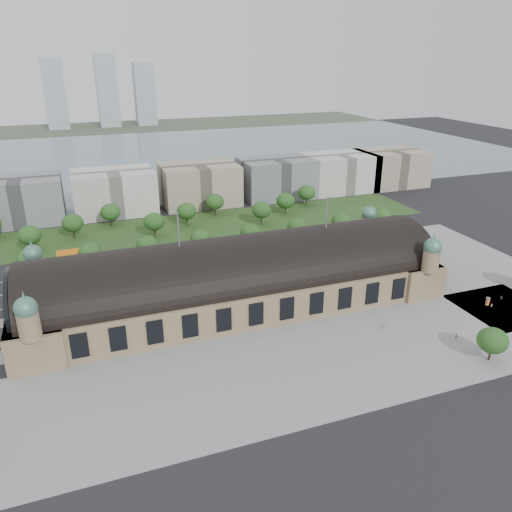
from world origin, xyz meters
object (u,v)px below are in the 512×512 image
object	(u,v)px
bus_west	(222,271)
pedestrian_0	(384,327)
pedestrian_5	(492,305)
parked_car_6	(164,287)
pedestrian_2	(501,298)
parked_car_5	(111,297)
advertising_column	(488,301)
bus_mid	(257,262)
traffic_car_4	(250,266)
parked_car_2	(30,309)
traffic_car_5	(303,247)
parked_car_3	(46,307)
bus_east	(287,262)
pedestrian_1	(456,336)
parked_car_0	(32,304)
parked_car_1	(81,297)
traffic_car_6	(403,245)
traffic_car_2	(18,294)
petrol_station	(76,254)
parked_car_4	(159,289)
traffic_car_1	(33,289)

from	to	relation	value
bus_west	pedestrian_0	bearing A→B (deg)	-146.24
pedestrian_5	parked_car_6	bearing A→B (deg)	-148.42
pedestrian_0	pedestrian_2	bearing A→B (deg)	16.04
parked_car_5	pedestrian_0	size ratio (longest dim) A/B	2.97
advertising_column	bus_mid	bearing A→B (deg)	136.01
traffic_car_4	pedestrian_2	size ratio (longest dim) A/B	2.44
parked_car_2	traffic_car_5	bearing A→B (deg)	61.42
parked_car_5	pedestrian_0	bearing A→B (deg)	21.53
advertising_column	pedestrian_5	distance (m)	1.86
parked_car_3	bus_east	bearing A→B (deg)	59.47
traffic_car_4	parked_car_2	distance (m)	87.65
pedestrian_1	traffic_car_5	bearing A→B (deg)	50.71
traffic_car_4	traffic_car_5	bearing A→B (deg)	104.40
parked_car_3	pedestrian_1	bearing A→B (deg)	27.19
bus_west	pedestrian_0	world-z (taller)	bus_west
parked_car_0	parked_car_1	distance (m)	17.14
advertising_column	parked_car_6	bearing A→B (deg)	153.37
pedestrian_2	parked_car_6	bearing A→B (deg)	41.09
parked_car_1	bus_west	world-z (taller)	bus_west
traffic_car_6	bus_west	bearing A→B (deg)	-89.55
parked_car_6	traffic_car_2	bearing A→B (deg)	-143.15
traffic_car_6	pedestrian_5	world-z (taller)	pedestrian_5
petrol_station	traffic_car_6	distance (m)	150.88
traffic_car_2	traffic_car_4	world-z (taller)	traffic_car_2
bus_west	advertising_column	xyz separation A→B (m)	(83.71, -58.98, -0.30)
pedestrian_0	pedestrian_5	bearing A→B (deg)	12.67
parked_car_2	traffic_car_4	bearing A→B (deg)	57.19
traffic_car_6	traffic_car_5	bearing A→B (deg)	-107.49
traffic_car_6	petrol_station	bearing A→B (deg)	-104.77
traffic_car_5	bus_west	bearing A→B (deg)	103.85
parked_car_1	bus_east	size ratio (longest dim) A/B	0.42
parked_car_4	parked_car_6	xyz separation A→B (m)	(2.27, 1.44, -0.11)
parked_car_3	traffic_car_2	bearing A→B (deg)	-179.73
parked_car_3	parked_car_5	size ratio (longest dim) A/B	0.80
parked_car_0	parked_car_6	distance (m)	48.11
parked_car_2	bus_east	xyz separation A→B (m)	(103.01, 6.45, 0.87)
traffic_car_4	parked_car_2	bearing A→B (deg)	-91.10
advertising_column	pedestrian_0	bearing A→B (deg)	-177.95
traffic_car_6	parked_car_6	size ratio (longest dim) A/B	1.10
traffic_car_1	petrol_station	bearing A→B (deg)	-34.05
bus_mid	traffic_car_5	bearing A→B (deg)	-70.88
traffic_car_5	traffic_car_6	xyz separation A→B (m)	(45.92, -13.66, -0.10)
parked_car_3	advertising_column	size ratio (longest dim) A/B	1.38
bus_east	advertising_column	distance (m)	80.33
parked_car_2	parked_car_6	xyz separation A→B (m)	(48.54, 1.44, -0.10)
parked_car_2	parked_car_6	bearing A→B (deg)	52.63
parked_car_2	pedestrian_0	xyz separation A→B (m)	(111.79, -54.60, 0.07)
traffic_car_1	advertising_column	world-z (taller)	advertising_column
traffic_car_2	bus_east	bearing A→B (deg)	93.20
parked_car_1	traffic_car_5	bearing A→B (deg)	77.17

